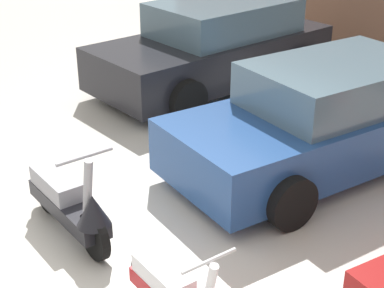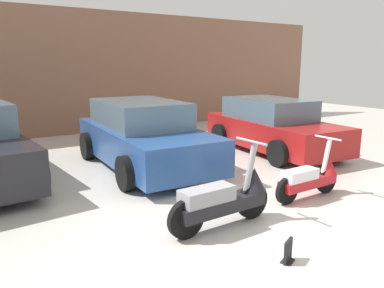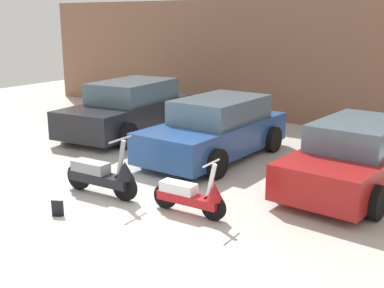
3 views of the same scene
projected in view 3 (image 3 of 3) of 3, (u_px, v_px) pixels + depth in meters
ground_plane at (106, 206)px, 8.29m from camera, size 28.00×28.00×0.00m
wall_back at (290, 62)px, 14.44m from camera, size 19.60×0.12×3.72m
scooter_front_left at (104, 175)px, 8.66m from camera, size 1.61×0.58×1.12m
scooter_front_right at (192, 195)px, 7.82m from camera, size 1.37×0.49×0.96m
car_rear_left at (129, 109)px, 13.38m from camera, size 2.31×4.39×1.45m
car_rear_center at (216, 129)px, 11.07m from camera, size 2.10×4.10×1.36m
car_rear_right at (355, 157)px, 9.00m from camera, size 2.10×3.91×1.28m
placard_near_left_scooter at (58, 209)px, 7.84m from camera, size 0.20×0.18×0.26m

